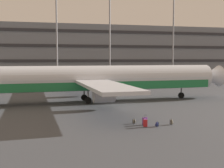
{
  "coord_description": "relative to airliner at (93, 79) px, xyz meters",
  "views": [
    {
      "loc": [
        -10.29,
        -39.04,
        6.07
      ],
      "look_at": [
        -1.78,
        -4.42,
        3.0
      ],
      "focal_mm": 47.0,
      "sensor_mm": 36.0,
      "label": 1
    }
  ],
  "objects": [
    {
      "name": "terminal_structure",
      "position": [
        3.08,
        41.0,
        4.28
      ],
      "size": [
        124.78,
        14.99,
        14.91
      ],
      "color": "slate",
      "rests_on": "ground_plane"
    },
    {
      "name": "suitcase_navy",
      "position": [
        1.79,
        -16.31,
        -2.81
      ],
      "size": [
        0.41,
        0.28,
        0.87
      ],
      "color": "#B21E23",
      "rests_on": "ground_plane"
    },
    {
      "name": "ground_plane",
      "position": [
        3.08,
        -1.47,
        -3.17
      ],
      "size": [
        600.0,
        600.0,
        0.0
      ],
      "primitive_type": "plane",
      "color": "#424449"
    },
    {
      "name": "suitcase_scuffed",
      "position": [
        2.07,
        -15.44,
        -2.79
      ],
      "size": [
        0.52,
        0.4,
        0.94
      ],
      "color": "#72388C",
      "rests_on": "ground_plane"
    },
    {
      "name": "backpack_black",
      "position": [
        2.88,
        -16.37,
        -2.96
      ],
      "size": [
        0.33,
        0.39,
        0.49
      ],
      "color": "navy",
      "rests_on": "ground_plane"
    },
    {
      "name": "light_mast_center_right",
      "position": [
        8.83,
        26.91,
        11.61
      ],
      "size": [
        1.8,
        0.5,
        26.07
      ],
      "color": "gray",
      "rests_on": "ground_plane"
    },
    {
      "name": "airliner",
      "position": [
        0.0,
        0.0,
        0.0
      ],
      "size": [
        41.24,
        33.42,
        10.41
      ],
      "color": "silver",
      "rests_on": "ground_plane"
    },
    {
      "name": "light_mast_center_left",
      "position": [
        -3.41,
        26.91,
        11.13
      ],
      "size": [
        1.8,
        0.5,
        25.13
      ],
      "color": "gray",
      "rests_on": "ground_plane"
    },
    {
      "name": "backpack_laid_flat",
      "position": [
        1.28,
        -14.71,
        -2.96
      ],
      "size": [
        0.37,
        0.38,
        0.48
      ],
      "color": "gray",
      "rests_on": "ground_plane"
    },
    {
      "name": "backpack_teal",
      "position": [
        4.51,
        -15.96,
        -2.93
      ],
      "size": [
        0.31,
        0.38,
        0.55
      ],
      "color": "gray",
      "rests_on": "ground_plane"
    },
    {
      "name": "light_mast_right",
      "position": [
        24.98,
        26.91,
        10.97
      ],
      "size": [
        1.8,
        0.5,
        24.83
      ],
      "color": "gray",
      "rests_on": "ground_plane"
    }
  ]
}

